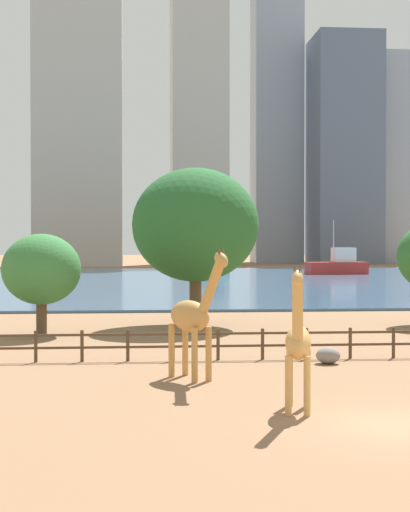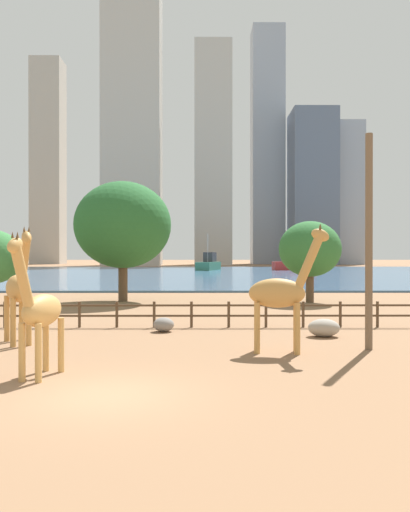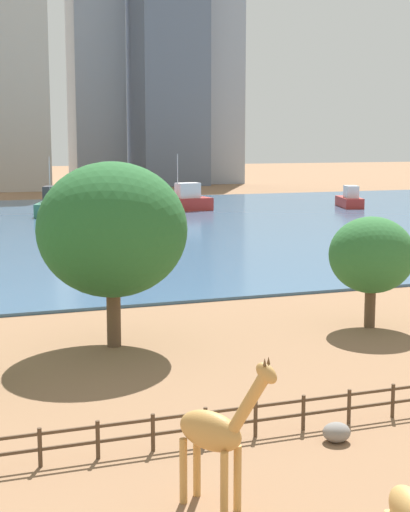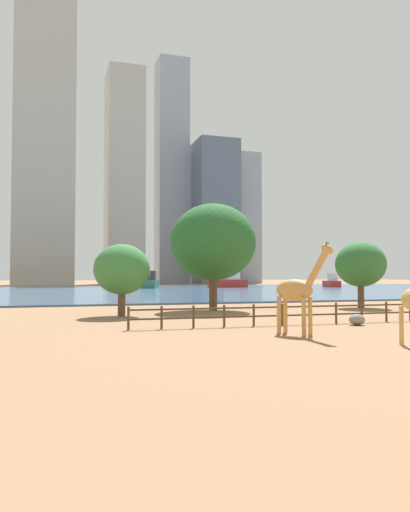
{
  "view_description": "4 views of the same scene",
  "coord_description": "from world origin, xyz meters",
  "px_view_note": "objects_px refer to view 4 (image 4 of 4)",
  "views": [
    {
      "loc": [
        -6.92,
        -20.37,
        4.92
      ],
      "look_at": [
        -3.33,
        22.11,
        4.16
      ],
      "focal_mm": 55.0,
      "sensor_mm": 36.0,
      "label": 1
    },
    {
      "loc": [
        2.5,
        -12.99,
        3.71
      ],
      "look_at": [
        2.72,
        23.03,
        3.53
      ],
      "focal_mm": 35.0,
      "sensor_mm": 36.0,
      "label": 2
    },
    {
      "loc": [
        -12.43,
        -12.11,
        10.42
      ],
      "look_at": [
        -1.17,
        18.82,
        5.44
      ],
      "focal_mm": 55.0,
      "sensor_mm": 36.0,
      "label": 3
    },
    {
      "loc": [
        -17.16,
        -15.66,
        3.05
      ],
      "look_at": [
        -1.28,
        35.41,
        5.09
      ],
      "focal_mm": 35.0,
      "sensor_mm": 36.0,
      "label": 4
    }
  ],
  "objects_px": {
    "boat_ferry": "(332,282)",
    "boulder_near_fence": "(357,320)",
    "tree_right_tall": "(122,270)",
    "boat_sailboat": "(150,282)",
    "tree_left_large": "(213,242)",
    "tree_center_broad": "(361,265)",
    "giraffe_young": "(298,290)",
    "boat_tug": "(229,282)"
  },
  "relations": [
    {
      "from": "boat_sailboat",
      "to": "giraffe_young",
      "type": "bearing_deg",
      "value": 12.02
    },
    {
      "from": "tree_left_large",
      "to": "tree_center_broad",
      "type": "relative_size",
      "value": 1.51
    },
    {
      "from": "giraffe_young",
      "to": "tree_center_broad",
      "type": "height_order",
      "value": "tree_center_broad"
    },
    {
      "from": "boat_ferry",
      "to": "boat_tug",
      "type": "bearing_deg",
      "value": 99.24
    },
    {
      "from": "giraffe_young",
      "to": "boat_sailboat",
      "type": "bearing_deg",
      "value": 143.85
    },
    {
      "from": "giraffe_young",
      "to": "tree_right_tall",
      "type": "bearing_deg",
      "value": 176.28
    },
    {
      "from": "boat_ferry",
      "to": "boat_sailboat",
      "type": "xyz_separation_m",
      "value": [
        -43.43,
        3.4,
        0.19
      ]
    },
    {
      "from": "boat_ferry",
      "to": "boulder_near_fence",
      "type": "bearing_deg",
      "value": 166.01
    },
    {
      "from": "tree_right_tall",
      "to": "boat_sailboat",
      "type": "xyz_separation_m",
      "value": [
        16.01,
        71.28,
        -1.97
      ]
    },
    {
      "from": "tree_right_tall",
      "to": "boat_tug",
      "type": "xyz_separation_m",
      "value": [
        34.36,
        71.14,
        -1.93
      ]
    },
    {
      "from": "giraffe_young",
      "to": "boulder_near_fence",
      "type": "height_order",
      "value": "giraffe_young"
    },
    {
      "from": "giraffe_young",
      "to": "tree_left_large",
      "type": "relative_size",
      "value": 0.51
    },
    {
      "from": "tree_left_large",
      "to": "boat_ferry",
      "type": "relative_size",
      "value": 1.19
    },
    {
      "from": "tree_center_broad",
      "to": "tree_right_tall",
      "type": "xyz_separation_m",
      "value": [
        -22.74,
        -3.05,
        -0.57
      ]
    },
    {
      "from": "boulder_near_fence",
      "to": "tree_center_broad",
      "type": "bearing_deg",
      "value": 54.55
    },
    {
      "from": "tree_left_large",
      "to": "boat_ferry",
      "type": "bearing_deg",
      "value": 51.44
    },
    {
      "from": "boulder_near_fence",
      "to": "tree_right_tall",
      "type": "xyz_separation_m",
      "value": [
        -12.75,
        10.98,
        3.12
      ]
    },
    {
      "from": "giraffe_young",
      "to": "tree_right_tall",
      "type": "xyz_separation_m",
      "value": [
        -7.06,
        14.19,
        1.18
      ]
    },
    {
      "from": "tree_center_broad",
      "to": "tree_right_tall",
      "type": "relative_size",
      "value": 1.15
    },
    {
      "from": "boat_ferry",
      "to": "boat_sailboat",
      "type": "height_order",
      "value": "boat_sailboat"
    },
    {
      "from": "tree_center_broad",
      "to": "boat_tug",
      "type": "bearing_deg",
      "value": 80.31
    },
    {
      "from": "giraffe_young",
      "to": "boat_tug",
      "type": "relative_size",
      "value": 0.52
    },
    {
      "from": "giraffe_young",
      "to": "tree_left_large",
      "type": "height_order",
      "value": "tree_left_large"
    },
    {
      "from": "boat_sailboat",
      "to": "boat_tug",
      "type": "relative_size",
      "value": 1.0
    },
    {
      "from": "giraffe_young",
      "to": "boat_ferry",
      "type": "distance_m",
      "value": 97.37
    },
    {
      "from": "boulder_near_fence",
      "to": "boat_ferry",
      "type": "distance_m",
      "value": 91.65
    },
    {
      "from": "giraffe_young",
      "to": "boulder_near_fence",
      "type": "xyz_separation_m",
      "value": [
        5.69,
        3.21,
        -1.94
      ]
    },
    {
      "from": "tree_left_large",
      "to": "tree_center_broad",
      "type": "distance_m",
      "value": 14.43
    },
    {
      "from": "boat_tug",
      "to": "giraffe_young",
      "type": "bearing_deg",
      "value": 66.13
    },
    {
      "from": "giraffe_young",
      "to": "tree_center_broad",
      "type": "xyz_separation_m",
      "value": [
        15.68,
        17.24,
        1.76
      ]
    },
    {
      "from": "giraffe_young",
      "to": "tree_left_large",
      "type": "distance_m",
      "value": 18.54
    },
    {
      "from": "tree_left_large",
      "to": "tree_right_tall",
      "type": "height_order",
      "value": "tree_left_large"
    },
    {
      "from": "tree_center_broad",
      "to": "boat_tug",
      "type": "distance_m",
      "value": 69.12
    },
    {
      "from": "boat_ferry",
      "to": "tree_center_broad",
      "type": "bearing_deg",
      "value": 167.12
    },
    {
      "from": "tree_center_broad",
      "to": "boat_ferry",
      "type": "distance_m",
      "value": 74.55
    },
    {
      "from": "giraffe_young",
      "to": "tree_left_large",
      "type": "xyz_separation_m",
      "value": [
        1.4,
        18.13,
        3.64
      ]
    },
    {
      "from": "boulder_near_fence",
      "to": "tree_center_broad",
      "type": "xyz_separation_m",
      "value": [
        9.99,
        14.03,
        3.69
      ]
    },
    {
      "from": "tree_left_large",
      "to": "tree_right_tall",
      "type": "relative_size",
      "value": 1.73
    },
    {
      "from": "tree_left_large",
      "to": "giraffe_young",
      "type": "bearing_deg",
      "value": -94.42
    },
    {
      "from": "tree_left_large",
      "to": "tree_right_tall",
      "type": "distance_m",
      "value": 9.65
    },
    {
      "from": "giraffe_young",
      "to": "boat_sailboat",
      "type": "height_order",
      "value": "boat_sailboat"
    },
    {
      "from": "boat_sailboat",
      "to": "boat_tug",
      "type": "distance_m",
      "value": 18.35
    }
  ]
}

